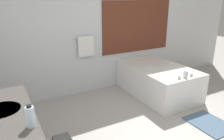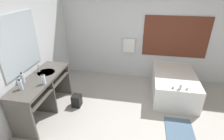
% 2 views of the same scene
% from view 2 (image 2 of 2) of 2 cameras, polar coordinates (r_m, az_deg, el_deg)
% --- Properties ---
extents(ground_plane, '(16.00, 16.00, 0.00)m').
position_cam_2_polar(ground_plane, '(3.69, 6.39, -18.34)').
color(ground_plane, '#A8A39E').
rests_on(ground_plane, ground).
extents(wall_back_with_blinds, '(7.40, 0.13, 2.70)m').
position_cam_2_polar(wall_back_with_blinds, '(5.00, 9.72, 11.88)').
color(wall_back_with_blinds, silver).
rests_on(wall_back_with_blinds, ground_plane).
extents(wall_left_with_mirror, '(0.08, 7.40, 2.70)m').
position_cam_2_polar(wall_left_with_mirror, '(3.70, -29.17, 3.59)').
color(wall_left_with_mirror, silver).
rests_on(wall_left_with_mirror, ground_plane).
extents(vanity_counter, '(0.57, 1.58, 0.87)m').
position_cam_2_polar(vanity_counter, '(3.95, -21.60, -4.92)').
color(vanity_counter, '#4C4742').
rests_on(vanity_counter, ground_plane).
extents(sink_faucet, '(0.09, 0.04, 0.18)m').
position_cam_2_polar(sink_faucet, '(4.04, -22.79, 0.59)').
color(sink_faucet, silver).
rests_on(sink_faucet, vanity_counter).
extents(bathtub, '(1.00, 1.59, 0.70)m').
position_cam_2_polar(bathtub, '(4.68, 19.46, -4.03)').
color(bathtub, white).
rests_on(bathtub, ground_plane).
extents(water_bottle_1, '(0.07, 0.07, 0.20)m').
position_cam_2_polar(water_bottle_1, '(3.52, -27.76, -4.27)').
color(water_bottle_1, silver).
rests_on(water_bottle_1, vanity_counter).
extents(water_bottle_2, '(0.07, 0.07, 0.21)m').
position_cam_2_polar(water_bottle_2, '(3.52, -21.45, -2.91)').
color(water_bottle_2, silver).
rests_on(water_bottle_2, vanity_counter).
extents(water_bottle_3, '(0.07, 0.07, 0.21)m').
position_cam_2_polar(water_bottle_3, '(3.74, -27.25, -2.32)').
color(water_bottle_3, silver).
rests_on(water_bottle_3, vanity_counter).
extents(waste_bin, '(0.20, 0.20, 0.28)m').
position_cam_2_polar(waste_bin, '(4.19, -11.43, -9.76)').
color(waste_bin, black).
rests_on(waste_bin, ground_plane).
extents(bath_mat, '(0.53, 0.67, 0.02)m').
position_cam_2_polar(bath_mat, '(3.86, 21.12, -17.79)').
color(bath_mat, slate).
rests_on(bath_mat, ground_plane).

